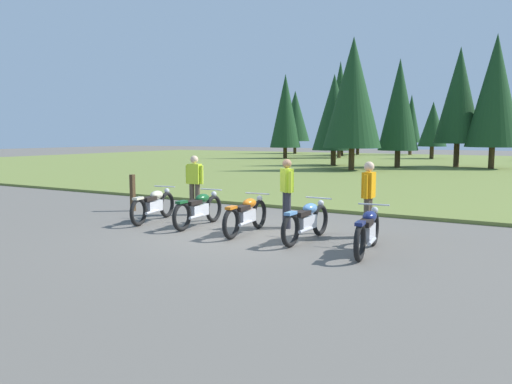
# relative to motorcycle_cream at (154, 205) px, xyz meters

# --- Properties ---
(ground_plane) EXTENTS (140.00, 140.00, 0.00)m
(ground_plane) POSITION_rel_motorcycle_cream_xyz_m (2.87, -0.24, -0.44)
(ground_plane) COLOR #605B54
(grass_moorland) EXTENTS (80.00, 44.00, 0.10)m
(grass_moorland) POSITION_rel_motorcycle_cream_xyz_m (2.87, 25.69, -0.39)
(grass_moorland) COLOR olive
(grass_moorland) RESTS_ON ground
(forest_treeline) EXTENTS (37.99, 28.71, 9.02)m
(forest_treeline) POSITION_rel_motorcycle_cream_xyz_m (-1.18, 31.32, 3.97)
(forest_treeline) COLOR #47331E
(forest_treeline) RESTS_ON ground
(motorcycle_cream) EXTENTS (0.70, 2.08, 0.88)m
(motorcycle_cream) POSITION_rel_motorcycle_cream_xyz_m (0.00, 0.00, 0.00)
(motorcycle_cream) COLOR black
(motorcycle_cream) RESTS_ON ground
(motorcycle_british_green) EXTENTS (0.62, 2.10, 0.88)m
(motorcycle_british_green) POSITION_rel_motorcycle_cream_xyz_m (1.44, 0.02, 0.00)
(motorcycle_british_green) COLOR black
(motorcycle_british_green) RESTS_ON ground
(motorcycle_orange) EXTENTS (0.62, 2.10, 0.88)m
(motorcycle_orange) POSITION_rel_motorcycle_cream_xyz_m (2.92, -0.17, 0.00)
(motorcycle_orange) COLOR black
(motorcycle_orange) RESTS_ON ground
(motorcycle_sky_blue) EXTENTS (0.62, 2.10, 0.88)m
(motorcycle_sky_blue) POSITION_rel_motorcycle_cream_xyz_m (4.44, -0.22, 0.00)
(motorcycle_sky_blue) COLOR black
(motorcycle_sky_blue) RESTS_ON ground
(motorcycle_navy) EXTENTS (0.62, 2.10, 0.88)m
(motorcycle_navy) POSITION_rel_motorcycle_cream_xyz_m (5.90, -0.63, 0.00)
(motorcycle_navy) COLOR black
(motorcycle_navy) RESTS_ON ground
(rider_near_row_end) EXTENTS (0.42, 0.41, 1.67)m
(rider_near_row_end) POSITION_rel_motorcycle_cream_xyz_m (3.41, 0.91, 0.51)
(rider_near_row_end) COLOR #2D2D38
(rider_near_row_end) RESTS_ON ground
(rider_in_hivis_vest) EXTENTS (0.55, 0.27, 1.67)m
(rider_in_hivis_vest) POSITION_rel_motorcycle_cream_xyz_m (0.27, 1.41, 0.51)
(rider_in_hivis_vest) COLOR #4C4233
(rider_in_hivis_vest) RESTS_ON ground
(rider_with_back_turned) EXTENTS (0.23, 0.55, 1.67)m
(rider_with_back_turned) POSITION_rel_motorcycle_cream_xyz_m (5.45, 0.79, 0.51)
(rider_with_back_turned) COLOR #4C4233
(rider_with_back_turned) RESTS_ON ground
(trail_marker_post) EXTENTS (0.12, 0.12, 1.08)m
(trail_marker_post) POSITION_rel_motorcycle_cream_xyz_m (-1.76, 1.08, 0.10)
(trail_marker_post) COLOR #47331E
(trail_marker_post) RESTS_ON ground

